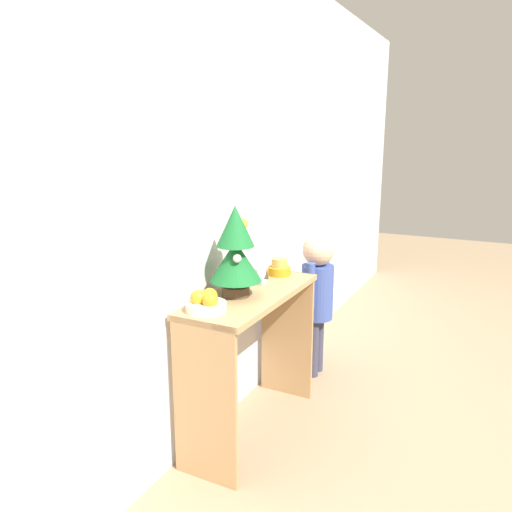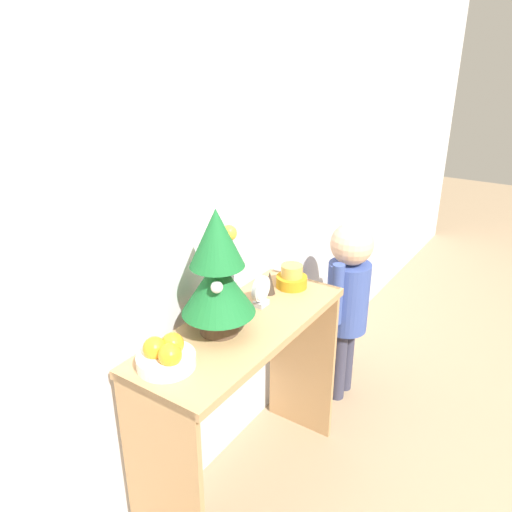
{
  "view_description": "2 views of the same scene",
  "coord_description": "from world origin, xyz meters",
  "views": [
    {
      "loc": [
        -2.11,
        -0.93,
        1.52
      ],
      "look_at": [
        0.04,
        0.17,
        0.95
      ],
      "focal_mm": 35.0,
      "sensor_mm": 36.0,
      "label": 1
    },
    {
      "loc": [
        -1.26,
        -0.72,
        1.67
      ],
      "look_at": [
        0.07,
        0.17,
        1.0
      ],
      "focal_mm": 35.0,
      "sensor_mm": 36.0,
      "label": 2
    }
  ],
  "objects": [
    {
      "name": "figurine",
      "position": [
        0.25,
        0.23,
        0.82
      ],
      "size": [
        0.05,
        0.05,
        0.1
      ],
      "color": "#382D23",
      "rests_on": "console_table"
    },
    {
      "name": "console_table",
      "position": [
        0.0,
        0.18,
        0.57
      ],
      "size": [
        0.92,
        0.35,
        0.77
      ],
      "color": "tan",
      "rests_on": "ground_plane"
    },
    {
      "name": "fruit_bowl",
      "position": [
        -0.34,
        0.23,
        0.81
      ],
      "size": [
        0.18,
        0.18,
        0.1
      ],
      "color": "silver",
      "rests_on": "console_table"
    },
    {
      "name": "mini_tree",
      "position": [
        -0.09,
        0.22,
        0.99
      ],
      "size": [
        0.25,
        0.25,
        0.44
      ],
      "color": "#4C3828",
      "rests_on": "console_table"
    },
    {
      "name": "desk_clock",
      "position": [
        0.15,
        0.2,
        0.83
      ],
      "size": [
        0.1,
        0.04,
        0.12
      ],
      "color": "#B2B2B7",
      "rests_on": "console_table"
    },
    {
      "name": "ground_plane",
      "position": [
        0.0,
        0.0,
        0.0
      ],
      "size": [
        12.0,
        12.0,
        0.0
      ],
      "primitive_type": "plane",
      "color": "#997F60"
    },
    {
      "name": "child_figure",
      "position": [
        0.78,
        0.11,
        0.6
      ],
      "size": [
        0.32,
        0.2,
        0.94
      ],
      "color": "#38384C",
      "rests_on": "ground_plane"
    },
    {
      "name": "back_wall",
      "position": [
        0.0,
        0.4,
        1.25
      ],
      "size": [
        7.0,
        0.05,
        2.5
      ],
      "primitive_type": "cube",
      "color": "silver",
      "rests_on": "ground_plane"
    },
    {
      "name": "singing_bowl",
      "position": [
        0.35,
        0.19,
        0.81
      ],
      "size": [
        0.13,
        0.13,
        0.1
      ],
      "color": "#B78419",
      "rests_on": "console_table"
    }
  ]
}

